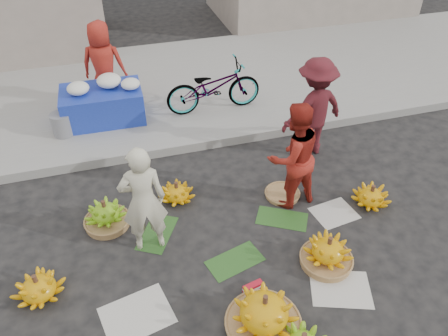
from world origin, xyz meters
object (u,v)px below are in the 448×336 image
object	(u,v)px
vendor_cream	(143,201)
flower_table	(103,102)
banana_bunch_0	(38,287)
bicycle	(214,87)
banana_bunch_4	(328,253)

from	to	relation	value
vendor_cream	flower_table	xyz separation A→B (m)	(-0.28, 2.93, -0.28)
banana_bunch_0	flower_table	distance (m)	3.48
bicycle	flower_table	bearing A→B (deg)	82.63
vendor_cream	flower_table	world-z (taller)	vendor_cream
flower_table	vendor_cream	bearing A→B (deg)	-83.09
banana_bunch_0	bicycle	distance (m)	4.22
banana_bunch_4	bicycle	xyz separation A→B (m)	(-0.36, 3.59, 0.38)
vendor_cream	banana_bunch_0	bearing A→B (deg)	19.37
banana_bunch_0	banana_bunch_4	world-z (taller)	banana_bunch_4
flower_table	banana_bunch_0	bearing A→B (deg)	-104.69
banana_bunch_4	vendor_cream	bearing A→B (deg)	155.70
banana_bunch_4	bicycle	distance (m)	3.62
vendor_cream	bicycle	xyz separation A→B (m)	(1.56, 2.72, -0.16)
banana_bunch_4	bicycle	bearing A→B (deg)	95.78
banana_bunch_0	banana_bunch_4	xyz separation A→B (m)	(3.17, -0.46, 0.03)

